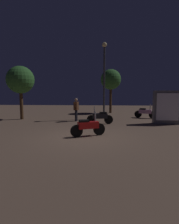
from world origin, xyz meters
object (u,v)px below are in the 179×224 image
at_px(motorcycle_pink_parked_right, 145,112).
at_px(person_rider_beside, 76,108).
at_px(motorcycle_black_parked_left, 100,117).
at_px(streetlamp_near, 104,72).
at_px(kiosk_billboard, 167,107).
at_px(motorcycle_red_foreground, 88,127).

distance_m(motorcycle_pink_parked_right, person_rider_beside, 5.50).
bearing_deg(person_rider_beside, motorcycle_pink_parked_right, -144.59).
height_order(motorcycle_pink_parked_right, person_rider_beside, person_rider_beside).
height_order(motorcycle_black_parked_left, streetlamp_near, streetlamp_near).
distance_m(person_rider_beside, kiosk_billboard, 5.88).
relative_size(motorcycle_red_foreground, kiosk_billboard, 0.74).
distance_m(motorcycle_black_parked_left, motorcycle_pink_parked_right, 4.51).
bearing_deg(motorcycle_black_parked_left, motorcycle_red_foreground, 77.28).
relative_size(motorcycle_red_foreground, streetlamp_near, 0.27).
bearing_deg(motorcycle_pink_parked_right, motorcycle_red_foreground, -99.28).
xyz_separation_m(motorcycle_pink_parked_right, kiosk_billboard, (0.67, -2.59, 0.61)).
distance_m(person_rider_beside, streetlamp_near, 3.51).
height_order(motorcycle_black_parked_left, motorcycle_pink_parked_right, same).
bearing_deg(kiosk_billboard, motorcycle_black_parked_left, 6.46).
relative_size(motorcycle_black_parked_left, streetlamp_near, 0.29).
relative_size(motorcycle_black_parked_left, kiosk_billboard, 0.79).
bearing_deg(motorcycle_black_parked_left, person_rider_beside, -35.17).
distance_m(motorcycle_red_foreground, kiosk_billboard, 5.92).
bearing_deg(motorcycle_black_parked_left, streetlamp_near, -100.57).
relative_size(person_rider_beside, kiosk_billboard, 0.76).
height_order(streetlamp_near, kiosk_billboard, streetlamp_near).
xyz_separation_m(motorcycle_black_parked_left, motorcycle_pink_parked_right, (3.51, 2.84, 0.00)).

